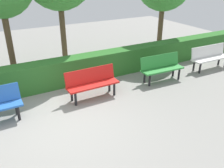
{
  "coord_description": "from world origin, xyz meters",
  "views": [
    {
      "loc": [
        1.25,
        4.87,
        3.41
      ],
      "look_at": [
        -1.62,
        -0.37,
        0.55
      ],
      "focal_mm": 38.51,
      "sensor_mm": 36.0,
      "label": 1
    }
  ],
  "objects": [
    {
      "name": "bench_white",
      "position": [
        -6.06,
        -0.86,
        0.48
      ],
      "size": [
        1.63,
        0.5,
        0.86
      ],
      "rotation": [
        0.0,
        0.0,
        -0.03
      ],
      "color": "white",
      "rests_on": "ground_plane"
    },
    {
      "name": "ground_plane",
      "position": [
        0.0,
        0.0,
        0.0
      ],
      "size": [
        22.25,
        22.25,
        0.0
      ],
      "primitive_type": "plane",
      "color": "gray"
    },
    {
      "name": "hedge_row",
      "position": [
        -1.12,
        -2.11,
        0.43
      ],
      "size": [
        18.25,
        0.57,
        0.87
      ],
      "primitive_type": "cube",
      "color": "#2D6B28",
      "rests_on": "ground_plane"
    },
    {
      "name": "bench_green",
      "position": [
        -3.78,
        -0.87,
        0.48
      ],
      "size": [
        1.51,
        0.54,
        0.86
      ],
      "rotation": [
        0.0,
        0.0,
        -0.05
      ],
      "color": "#2D8C38",
      "rests_on": "ground_plane"
    },
    {
      "name": "bench_red",
      "position": [
        -1.25,
        -0.9,
        0.48
      ],
      "size": [
        1.53,
        0.49,
        0.86
      ],
      "rotation": [
        0.0,
        0.0,
        0.01
      ],
      "color": "red",
      "rests_on": "ground_plane"
    }
  ]
}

